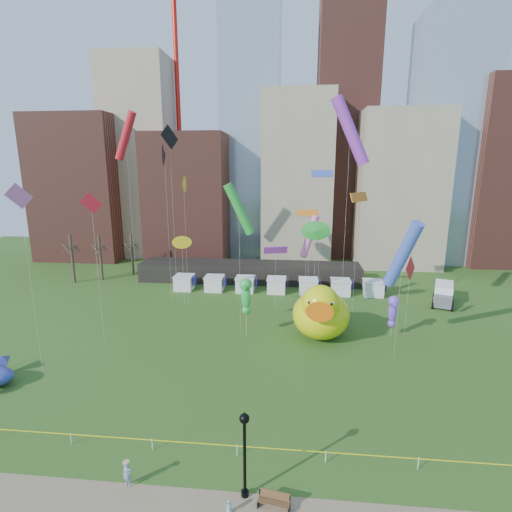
# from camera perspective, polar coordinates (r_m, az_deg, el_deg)

# --- Properties ---
(ground) EXTENTS (160.00, 160.00, 0.00)m
(ground) POSITION_cam_1_polar(r_m,az_deg,el_deg) (29.84, -2.81, -27.49)
(ground) COLOR #31561A
(ground) RESTS_ON ground
(skyline) EXTENTS (101.00, 23.00, 68.00)m
(skyline) POSITION_cam_1_polar(r_m,az_deg,el_deg) (83.55, 4.93, 14.31)
(skyline) COLOR brown
(skyline) RESTS_ON ground
(crane_left) EXTENTS (23.00, 1.00, 76.00)m
(crane_left) POSITION_cam_1_polar(r_m,az_deg,el_deg) (94.02, -11.30, 29.74)
(crane_left) COLOR red
(crane_left) RESTS_ON ground
(crane_right) EXTENTS (23.00, 1.00, 76.00)m
(crane_right) POSITION_cam_1_polar(r_m,az_deg,el_deg) (94.78, 25.47, 28.68)
(crane_right) COLOR red
(crane_right) RESTS_ON ground
(pavilion) EXTENTS (38.00, 6.00, 3.20)m
(pavilion) POSITION_cam_1_polar(r_m,az_deg,el_deg) (67.27, -0.97, -2.37)
(pavilion) COLOR black
(pavilion) RESTS_ON ground
(vendor_tents) EXTENTS (33.24, 2.80, 2.40)m
(vendor_tents) POSITION_cam_1_polar(r_m,az_deg,el_deg) (61.28, 3.06, -4.41)
(vendor_tents) COLOR white
(vendor_tents) RESTS_ON ground
(bare_trees) EXTENTS (8.44, 6.44, 8.50)m
(bare_trees) POSITION_cam_1_polar(r_m,az_deg,el_deg) (73.06, -21.96, -0.15)
(bare_trees) COLOR #382B21
(bare_trees) RESTS_ON ground
(caution_tape) EXTENTS (50.00, 0.06, 0.90)m
(caution_tape) POSITION_cam_1_polar(r_m,az_deg,el_deg) (29.40, -2.83, -26.48)
(caution_tape) COLOR white
(caution_tape) RESTS_ON ground
(big_duck) EXTENTS (7.41, 9.40, 6.96)m
(big_duck) POSITION_cam_1_polar(r_m,az_deg,el_deg) (45.20, 9.59, -8.20)
(big_duck) COLOR #DAE30B
(big_duck) RESTS_ON ground
(small_duck) EXTENTS (3.64, 4.21, 2.97)m
(small_duck) POSITION_cam_1_polar(r_m,az_deg,el_deg) (50.79, 11.46, -8.08)
(small_duck) COLOR white
(small_duck) RESTS_ON ground
(seahorse_green) EXTENTS (1.57, 1.91, 7.14)m
(seahorse_green) POSITION_cam_1_polar(r_m,az_deg,el_deg) (44.21, -1.49, -5.55)
(seahorse_green) COLOR silver
(seahorse_green) RESTS_ON ground
(seahorse_purple) EXTENTS (1.39, 1.69, 5.05)m
(seahorse_purple) POSITION_cam_1_polar(r_m,az_deg,el_deg) (47.49, 19.63, -7.41)
(seahorse_purple) COLOR silver
(seahorse_purple) RESTS_ON ground
(park_bench) EXTENTS (1.95, 0.92, 0.96)m
(park_bench) POSITION_cam_1_polar(r_m,az_deg,el_deg) (26.47, 2.70, -32.38)
(park_bench) COLOR brown
(park_bench) RESTS_ON footpath
(lamppost) EXTENTS (0.60, 0.60, 5.74)m
(lamppost) POSITION_cam_1_polar(r_m,az_deg,el_deg) (25.06, -1.70, -26.27)
(lamppost) COLOR black
(lamppost) RESTS_ON footpath
(box_truck) EXTENTS (4.49, 6.95, 2.78)m
(box_truck) POSITION_cam_1_polar(r_m,az_deg,el_deg) (62.72, 26.01, -5.03)
(box_truck) COLOR white
(box_truck) RESTS_ON ground
(woman) EXTENTS (0.69, 0.54, 1.66)m
(woman) POSITION_cam_1_polar(r_m,az_deg,el_deg) (28.47, -18.56, -28.34)
(woman) COLOR silver
(woman) RESTS_ON footpath
(toddler) EXTENTS (0.32, 0.24, 0.88)m
(toddler) POSITION_cam_1_polar(r_m,az_deg,el_deg) (26.26, -4.01, -33.07)
(toddler) COLOR white
(toddler) RESTS_ON footpath
(kite_0) EXTENTS (1.80, 1.25, 16.89)m
(kite_0) POSITION_cam_1_polar(r_m,az_deg,el_deg) (43.28, -23.18, 6.63)
(kite_0) COLOR silver
(kite_0) RESTS_ON ground
(kite_1) EXTENTS (2.80, 2.97, 13.46)m
(kite_1) POSITION_cam_1_polar(r_m,az_deg,el_deg) (49.67, 7.93, 2.86)
(kite_1) COLOR silver
(kite_1) RESTS_ON ground
(kite_2) EXTENTS (1.09, 2.88, 22.53)m
(kite_2) POSITION_cam_1_polar(r_m,az_deg,el_deg) (56.21, -13.42, 14.34)
(kite_2) COLOR silver
(kite_2) RESTS_ON ground
(kite_3) EXTENTS (2.33, 0.31, 13.12)m
(kite_3) POSITION_cam_1_polar(r_m,az_deg,el_deg) (46.81, 8.88, 3.67)
(kite_3) COLOR silver
(kite_3) RESTS_ON ground
(kite_4) EXTENTS (0.58, 2.23, 18.30)m
(kite_4) POSITION_cam_1_polar(r_m,az_deg,el_deg) (54.22, -10.67, 10.40)
(kite_4) COLOR silver
(kite_4) RESTS_ON ground
(kite_5) EXTENTS (3.23, 4.21, 14.59)m
(kite_5) POSITION_cam_1_polar(r_m,az_deg,el_deg) (40.42, 20.91, 0.18)
(kite_5) COLOR silver
(kite_5) RESTS_ON ground
(kite_6) EXTENTS (2.77, 3.37, 16.31)m
(kite_6) POSITION_cam_1_polar(r_m,az_deg,el_deg) (51.12, 15.01, 8.37)
(kite_6) COLOR silver
(kite_6) RESTS_ON ground
(kite_7) EXTENTS (4.26, 1.48, 26.61)m
(kite_7) POSITION_cam_1_polar(r_m,az_deg,el_deg) (42.55, 13.78, 17.54)
(kite_7) COLOR silver
(kite_7) RESTS_ON ground
(kite_8) EXTENTS (4.31, 2.32, 27.43)m
(kite_8) POSITION_cam_1_polar(r_m,az_deg,el_deg) (61.80, -18.74, 16.50)
(kite_8) COLOR silver
(kite_8) RESTS_ON ground
(kite_9) EXTENTS (1.15, 1.98, 18.16)m
(kite_9) POSITION_cam_1_polar(r_m,az_deg,el_deg) (38.50, -31.63, 6.89)
(kite_9) COLOR silver
(kite_9) RESTS_ON ground
(kite_10) EXTENTS (1.52, 3.00, 25.13)m
(kite_10) POSITION_cam_1_polar(r_m,az_deg,el_deg) (56.32, -12.68, 16.39)
(kite_10) COLOR silver
(kite_10) RESTS_ON ground
(kite_11) EXTENTS (3.57, 1.88, 17.82)m
(kite_11) POSITION_cam_1_polar(r_m,az_deg,el_deg) (42.61, -2.51, 6.93)
(kite_11) COLOR silver
(kite_11) RESTS_ON ground
(kite_12) EXTENTS (1.76, 0.77, 10.27)m
(kite_12) POSITION_cam_1_polar(r_m,az_deg,el_deg) (53.86, -10.93, 2.00)
(kite_12) COLOR silver
(kite_12) RESTS_ON ground
(kite_13) EXTENTS (2.89, 0.82, 19.06)m
(kite_13) POSITION_cam_1_polar(r_m,az_deg,el_deg) (51.94, 9.77, 11.79)
(kite_13) COLOR silver
(kite_13) RESTS_ON ground
(kite_14) EXTENTS (2.94, 0.61, 13.71)m
(kite_14) POSITION_cam_1_polar(r_m,az_deg,el_deg) (53.96, 7.63, 6.27)
(kite_14) COLOR silver
(kite_14) RESTS_ON ground
(kite_15) EXTENTS (3.29, 1.40, 8.90)m
(kite_15) POSITION_cam_1_polar(r_m,az_deg,el_deg) (52.57, 2.93, 0.86)
(kite_15) COLOR silver
(kite_15) RESTS_ON ground
(kite_16) EXTENTS (1.77, 2.53, 9.68)m
(kite_16) POSITION_cam_1_polar(r_m,az_deg,el_deg) (47.33, 21.89, -1.78)
(kite_16) COLOR silver
(kite_16) RESTS_ON ground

